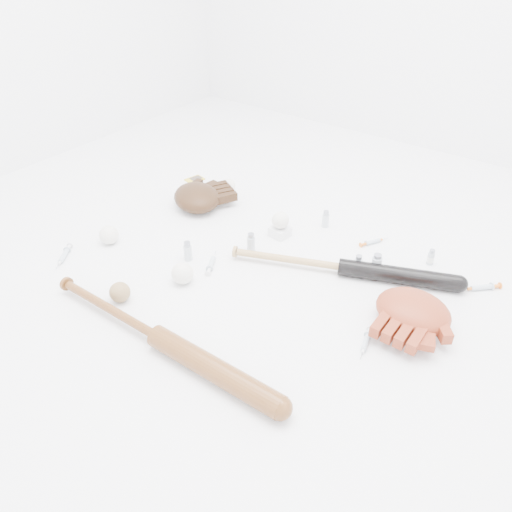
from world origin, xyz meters
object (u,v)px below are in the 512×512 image
Objects in this scene: bat_wood at (158,337)px; pedestal at (280,232)px; bat_dark at (341,267)px; glove_dark at (197,197)px.

bat_wood reaches higher than pedestal.
bat_dark is 0.70m from bat_wood.
pedestal is at bearing 143.49° from bat_dark.
bat_dark is at bearing 66.56° from bat_wood.
pedestal is (-0.05, 0.73, -0.01)m from bat_wood.
glove_dark reaches higher than bat_wood.
glove_dark reaches higher than bat_dark.
bat_dark is at bearing -14.33° from pedestal.
bat_dark is 0.91× the size of bat_wood.
bat_dark is 0.75m from glove_dark.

